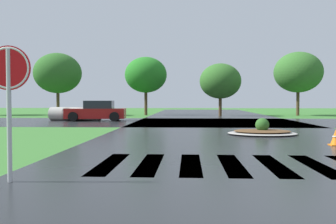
# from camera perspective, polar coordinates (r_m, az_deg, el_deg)

# --- Properties ---
(asphalt_roadway) EXTENTS (10.65, 80.00, 0.01)m
(asphalt_roadway) POSITION_cam_1_polar(r_m,az_deg,el_deg) (14.61, 10.49, -3.70)
(asphalt_roadway) COLOR #232628
(asphalt_roadway) RESTS_ON ground
(asphalt_cross_road) EXTENTS (90.00, 9.58, 0.01)m
(asphalt_cross_road) POSITION_cam_1_polar(r_m,az_deg,el_deg) (23.64, 7.70, -1.57)
(asphalt_cross_road) COLOR #232628
(asphalt_cross_road) RESTS_ON ground
(crosswalk_stripes) EXTENTS (7.65, 2.88, 0.01)m
(crosswalk_stripes) POSITION_cam_1_polar(r_m,az_deg,el_deg) (8.38, 16.07, -7.90)
(crosswalk_stripes) COLOR white
(crosswalk_stripes) RESTS_ON ground
(stop_sign) EXTENTS (0.76, 0.08, 2.34)m
(stop_sign) POSITION_cam_1_polar(r_m,az_deg,el_deg) (6.86, -23.46, 4.38)
(stop_sign) COLOR #B2B5BA
(stop_sign) RESTS_ON ground
(median_island) EXTENTS (2.80, 2.30, 0.68)m
(median_island) POSITION_cam_1_polar(r_m,az_deg,el_deg) (15.52, 14.39, -2.93)
(median_island) COLOR #9E9B93
(median_island) RESTS_ON ground
(car_white_sedan) EXTENTS (4.13, 2.48, 1.37)m
(car_white_sedan) POSITION_cam_1_polar(r_m,az_deg,el_deg) (25.58, -10.98, 0.09)
(car_white_sedan) COLOR maroon
(car_white_sedan) RESTS_ON ground
(drainage_pipe_stack) EXTENTS (3.71, 1.58, 0.93)m
(drainage_pipe_stack) POSITION_cam_1_polar(r_m,az_deg,el_deg) (25.89, -14.19, -0.29)
(drainage_pipe_stack) COLOR #9E9B93
(drainage_pipe_stack) RESTS_ON ground
(traffic_cone) EXTENTS (0.36, 0.36, 0.51)m
(traffic_cone) POSITION_cam_1_polar(r_m,az_deg,el_deg) (12.59, 24.55, -3.65)
(traffic_cone) COLOR orange
(traffic_cone) RESTS_ON ground
(background_treeline) EXTENTS (40.73, 6.14, 5.77)m
(background_treeline) POSITION_cam_1_polar(r_m,az_deg,el_deg) (33.82, 2.06, 5.66)
(background_treeline) COLOR #4C3823
(background_treeline) RESTS_ON ground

